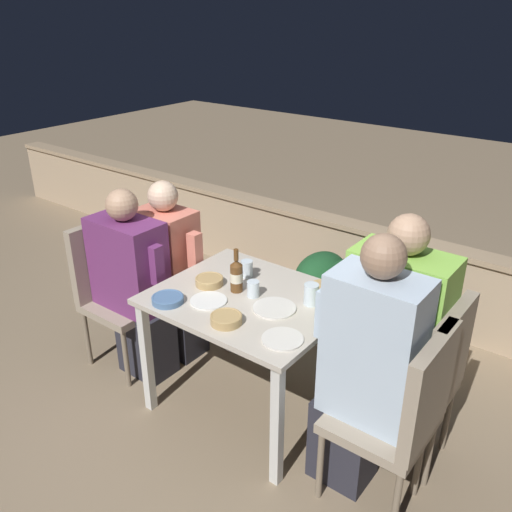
{
  "coord_description": "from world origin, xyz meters",
  "views": [
    {
      "loc": [
        1.58,
        -2.01,
        2.18
      ],
      "look_at": [
        0.0,
        0.06,
        0.96
      ],
      "focal_mm": 38.0,
      "sensor_mm": 36.0,
      "label": 1
    }
  ],
  "objects_px": {
    "person_purple_stripe": "(134,285)",
    "person_blue_shirt": "(365,370)",
    "chair_left_near": "(113,282)",
    "person_coral_top": "(172,270)",
    "chair_right_near": "(405,409)",
    "chair_left_far": "(151,267)",
    "chair_right_far": "(426,374)",
    "person_green_blouse": "(389,341)",
    "beer_bottle": "(236,275)"
  },
  "relations": [
    {
      "from": "person_purple_stripe",
      "to": "person_blue_shirt",
      "type": "distance_m",
      "value": 1.56
    },
    {
      "from": "chair_left_near",
      "to": "person_blue_shirt",
      "type": "height_order",
      "value": "person_blue_shirt"
    },
    {
      "from": "person_coral_top",
      "to": "chair_right_near",
      "type": "xyz_separation_m",
      "value": [
        1.73,
        -0.29,
        -0.04
      ]
    },
    {
      "from": "chair_left_far",
      "to": "person_blue_shirt",
      "type": "bearing_deg",
      "value": -9.51
    },
    {
      "from": "chair_right_far",
      "to": "person_green_blouse",
      "type": "bearing_deg",
      "value": 180.0
    },
    {
      "from": "chair_left_near",
      "to": "chair_right_far",
      "type": "bearing_deg",
      "value": 8.47
    },
    {
      "from": "person_purple_stripe",
      "to": "chair_left_far",
      "type": "relative_size",
      "value": 1.28
    },
    {
      "from": "person_blue_shirt",
      "to": "chair_left_far",
      "type": "bearing_deg",
      "value": 170.49
    },
    {
      "from": "chair_right_near",
      "to": "chair_right_far",
      "type": "distance_m",
      "value": 0.29
    },
    {
      "from": "chair_left_near",
      "to": "person_green_blouse",
      "type": "relative_size",
      "value": 0.71
    },
    {
      "from": "person_purple_stripe",
      "to": "person_coral_top",
      "type": "xyz_separation_m",
      "value": [
        0.04,
        0.29,
        0.0
      ]
    },
    {
      "from": "person_purple_stripe",
      "to": "person_coral_top",
      "type": "height_order",
      "value": "person_purple_stripe"
    },
    {
      "from": "person_purple_stripe",
      "to": "chair_right_far",
      "type": "height_order",
      "value": "person_purple_stripe"
    },
    {
      "from": "chair_left_near",
      "to": "person_coral_top",
      "type": "bearing_deg",
      "value": 49.9
    },
    {
      "from": "person_purple_stripe",
      "to": "chair_right_far",
      "type": "relative_size",
      "value": 1.28
    },
    {
      "from": "chair_right_near",
      "to": "person_green_blouse",
      "type": "distance_m",
      "value": 0.38
    },
    {
      "from": "chair_left_far",
      "to": "chair_right_far",
      "type": "relative_size",
      "value": 1.0
    },
    {
      "from": "chair_right_far",
      "to": "beer_bottle",
      "type": "bearing_deg",
      "value": -171.59
    },
    {
      "from": "chair_left_near",
      "to": "person_green_blouse",
      "type": "xyz_separation_m",
      "value": [
        1.75,
        0.29,
        0.11
      ]
    },
    {
      "from": "chair_left_near",
      "to": "chair_right_far",
      "type": "distance_m",
      "value": 1.98
    },
    {
      "from": "chair_right_near",
      "to": "person_green_blouse",
      "type": "height_order",
      "value": "person_green_blouse"
    },
    {
      "from": "chair_left_near",
      "to": "person_coral_top",
      "type": "height_order",
      "value": "person_coral_top"
    },
    {
      "from": "chair_right_near",
      "to": "beer_bottle",
      "type": "xyz_separation_m",
      "value": [
        -1.06,
        0.14,
        0.27
      ]
    },
    {
      "from": "person_coral_top",
      "to": "beer_bottle",
      "type": "xyz_separation_m",
      "value": [
        0.67,
        -0.15,
        0.23
      ]
    },
    {
      "from": "person_green_blouse",
      "to": "chair_right_near",
      "type": "bearing_deg",
      "value": -52.91
    },
    {
      "from": "chair_left_near",
      "to": "beer_bottle",
      "type": "height_order",
      "value": "beer_bottle"
    },
    {
      "from": "chair_left_near",
      "to": "person_coral_top",
      "type": "distance_m",
      "value": 0.38
    },
    {
      "from": "chair_right_near",
      "to": "chair_right_far",
      "type": "bearing_deg",
      "value": 93.2
    },
    {
      "from": "chair_right_near",
      "to": "person_purple_stripe",
      "type": "bearing_deg",
      "value": 179.98
    },
    {
      "from": "person_green_blouse",
      "to": "beer_bottle",
      "type": "xyz_separation_m",
      "value": [
        -0.84,
        -0.15,
        0.17
      ]
    },
    {
      "from": "chair_right_near",
      "to": "beer_bottle",
      "type": "relative_size",
      "value": 3.79
    },
    {
      "from": "chair_left_far",
      "to": "beer_bottle",
      "type": "distance_m",
      "value": 0.93
    },
    {
      "from": "person_coral_top",
      "to": "person_green_blouse",
      "type": "xyz_separation_m",
      "value": [
        1.51,
        0.0,
        0.06
      ]
    },
    {
      "from": "chair_left_near",
      "to": "chair_right_near",
      "type": "relative_size",
      "value": 1.0
    },
    {
      "from": "chair_right_far",
      "to": "person_coral_top",
      "type": "bearing_deg",
      "value": -179.95
    },
    {
      "from": "chair_left_near",
      "to": "chair_left_far",
      "type": "height_order",
      "value": "same"
    },
    {
      "from": "person_purple_stripe",
      "to": "beer_bottle",
      "type": "height_order",
      "value": "person_purple_stripe"
    },
    {
      "from": "person_coral_top",
      "to": "person_green_blouse",
      "type": "relative_size",
      "value": 0.89
    },
    {
      "from": "person_coral_top",
      "to": "chair_right_far",
      "type": "bearing_deg",
      "value": 0.05
    },
    {
      "from": "person_coral_top",
      "to": "person_purple_stripe",
      "type": "bearing_deg",
      "value": -97.02
    },
    {
      "from": "chair_right_near",
      "to": "person_blue_shirt",
      "type": "distance_m",
      "value": 0.24
    },
    {
      "from": "chair_left_near",
      "to": "beer_bottle",
      "type": "bearing_deg",
      "value": 8.54
    },
    {
      "from": "person_blue_shirt",
      "to": "chair_left_near",
      "type": "bearing_deg",
      "value": 179.98
    },
    {
      "from": "person_blue_shirt",
      "to": "person_purple_stripe",
      "type": "bearing_deg",
      "value": 179.98
    },
    {
      "from": "chair_left_near",
      "to": "beer_bottle",
      "type": "relative_size",
      "value": 3.79
    },
    {
      "from": "chair_left_far",
      "to": "chair_right_near",
      "type": "distance_m",
      "value": 1.96
    },
    {
      "from": "person_purple_stripe",
      "to": "chair_right_near",
      "type": "distance_m",
      "value": 1.77
    },
    {
      "from": "person_purple_stripe",
      "to": "chair_left_far",
      "type": "bearing_deg",
      "value": 120.88
    },
    {
      "from": "person_coral_top",
      "to": "person_green_blouse",
      "type": "distance_m",
      "value": 1.51
    },
    {
      "from": "person_green_blouse",
      "to": "beer_bottle",
      "type": "bearing_deg",
      "value": -169.58
    }
  ]
}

